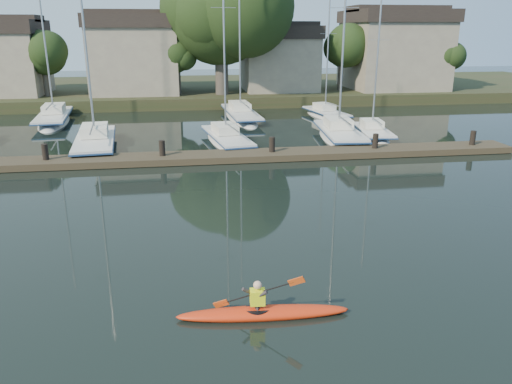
{
  "coord_description": "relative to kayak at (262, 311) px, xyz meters",
  "views": [
    {
      "loc": [
        -1.88,
        -12.63,
        6.85
      ],
      "look_at": [
        0.68,
        4.48,
        1.2
      ],
      "focal_mm": 35.0,
      "sensor_mm": 36.0,
      "label": 1
    }
  ],
  "objects": [
    {
      "name": "sailboat_4",
      "position": [
        10.78,
        20.57,
        -0.35
      ],
      "size": [
        2.74,
        6.59,
        10.88
      ],
      "rotation": [
        0.0,
        0.0,
        -0.13
      ],
      "color": "silver",
      "rests_on": "ground"
    },
    {
      "name": "sailboat_2",
      "position": [
        0.98,
        20.11,
        -0.34
      ],
      "size": [
        3.2,
        8.58,
        13.88
      ],
      "rotation": [
        0.0,
        0.0,
        0.15
      ],
      "color": "silver",
      "rests_on": "ground"
    },
    {
      "name": "sailboat_3",
      "position": [
        8.38,
        20.23,
        -0.38
      ],
      "size": [
        3.09,
        8.91,
        14.09
      ],
      "rotation": [
        0.0,
        0.0,
        -0.09
      ],
      "color": "silver",
      "rests_on": "ground"
    },
    {
      "name": "sailboat_1",
      "position": [
        -7.01,
        19.88,
        -0.38
      ],
      "size": [
        3.19,
        9.47,
        15.19
      ],
      "rotation": [
        0.0,
        0.0,
        0.1
      ],
      "color": "silver",
      "rests_on": "ground"
    },
    {
      "name": "kayak",
      "position": [
        0.0,
        0.0,
        0.0
      ],
      "size": [
        4.38,
        1.05,
        1.39
      ],
      "rotation": [
        0.0,
        0.0,
        -0.06
      ],
      "color": "red",
      "rests_on": "ground"
    },
    {
      "name": "dock",
      "position": [
        0.11,
        15.87,
        0.04
      ],
      "size": [
        34.0,
        2.0,
        1.8
      ],
      "color": "#3F3424",
      "rests_on": "ground"
    },
    {
      "name": "sailboat_7",
      "position": [
        9.95,
        28.73,
        -0.34
      ],
      "size": [
        3.0,
        7.25,
        11.35
      ],
      "rotation": [
        0.0,
        0.0,
        0.17
      ],
      "color": "silver",
      "rests_on": "ground"
    },
    {
      "name": "ground",
      "position": [
        0.11,
        1.87,
        -0.17
      ],
      "size": [
        160.0,
        160.0,
        0.0
      ],
      "primitive_type": "plane",
      "color": "black",
      "rests_on": "ground"
    },
    {
      "name": "shore",
      "position": [
        1.73,
        42.16,
        3.06
      ],
      "size": [
        90.0,
        25.25,
        12.75
      ],
      "color": "#243118",
      "rests_on": "ground"
    },
    {
      "name": "sailboat_6",
      "position": [
        2.97,
        29.12,
        -0.36
      ],
      "size": [
        2.68,
        10.33,
        16.27
      ],
      "rotation": [
        0.0,
        0.0,
        0.05
      ],
      "color": "silver",
      "rests_on": "ground"
    },
    {
      "name": "sailboat_5",
      "position": [
        -11.57,
        29.58,
        -0.37
      ],
      "size": [
        3.25,
        9.86,
        16.02
      ],
      "rotation": [
        0.0,
        0.0,
        0.1
      ],
      "color": "silver",
      "rests_on": "ground"
    }
  ]
}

